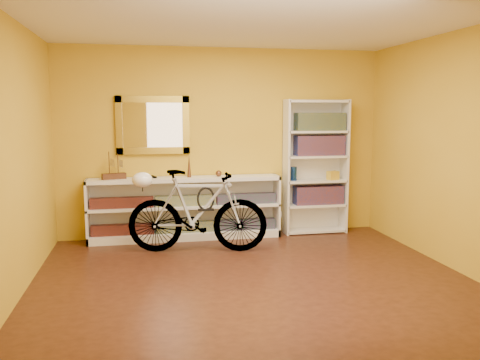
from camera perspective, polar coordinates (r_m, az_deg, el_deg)
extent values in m
cube|color=black|center=(5.30, 1.47, -11.31)|extent=(4.50, 4.00, 0.01)
cube|color=silver|center=(5.08, 1.58, 17.71)|extent=(4.50, 4.00, 0.01)
cube|color=gold|center=(6.99, -2.04, 4.28)|extent=(4.50, 0.01, 2.60)
cube|color=gold|center=(5.04, -24.37, 2.21)|extent=(0.01, 4.00, 2.60)
cube|color=gold|center=(5.94, 23.33, 3.01)|extent=(0.01, 4.00, 2.60)
cube|color=olive|center=(6.86, -9.91, 6.19)|extent=(0.98, 0.06, 0.78)
cube|color=silver|center=(7.31, 5.03, -3.91)|extent=(0.09, 0.02, 0.09)
cube|color=black|center=(6.88, -6.20, -5.34)|extent=(2.50, 0.13, 0.14)
cube|color=navy|center=(6.81, -6.25, -2.34)|extent=(2.50, 0.13, 0.14)
imported|color=black|center=(6.76, -9.97, 0.22)|extent=(0.00, 0.00, 0.00)
cone|color=brown|center=(6.77, -5.83, 1.67)|extent=(0.06, 0.06, 0.32)
sphere|color=brown|center=(6.83, -2.46, 0.76)|extent=(0.08, 0.08, 0.08)
cube|color=maroon|center=(7.26, 8.91, -1.68)|extent=(0.70, 0.22, 0.26)
cube|color=maroon|center=(7.18, 9.03, 3.92)|extent=(0.70, 0.22, 0.28)
cube|color=navy|center=(7.16, 9.09, 6.59)|extent=(0.70, 0.22, 0.25)
cylinder|color=navy|center=(7.07, 6.15, 0.73)|extent=(0.09, 0.09, 0.20)
cube|color=maroon|center=(7.11, 7.10, 6.29)|extent=(0.13, 0.13, 0.17)
cube|color=gold|center=(7.25, 10.55, 0.52)|extent=(0.18, 0.15, 0.12)
imported|color=silver|center=(6.18, -4.86, -3.56)|extent=(0.75, 1.80, 1.03)
ellipsoid|color=white|center=(6.20, -11.09, 0.01)|extent=(0.25, 0.24, 0.19)
torus|color=black|center=(6.15, -3.92, -2.15)|extent=(0.22, 0.02, 0.22)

